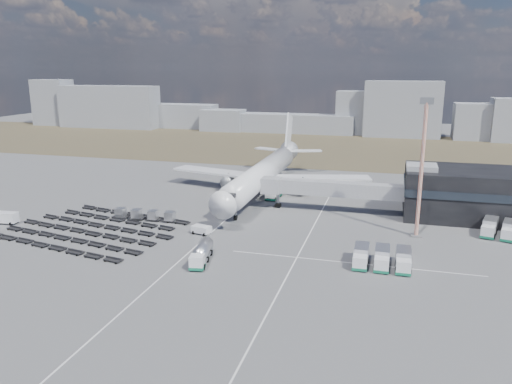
# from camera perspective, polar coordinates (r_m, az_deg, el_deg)

# --- Properties ---
(ground) EXTENTS (420.00, 420.00, 0.00)m
(ground) POSITION_cam_1_polar(r_m,az_deg,el_deg) (93.99, -4.02, -4.79)
(ground) COLOR #565659
(ground) RESTS_ON ground
(grass_strip) EXTENTS (420.00, 90.00, 0.01)m
(grass_strip) POSITION_cam_1_polar(r_m,az_deg,el_deg) (198.39, 6.62, 5.18)
(grass_strip) COLOR #443B29
(grass_strip) RESTS_ON ground
(lane_markings) EXTENTS (47.12, 110.00, 0.01)m
(lane_markings) POSITION_cam_1_polar(r_m,az_deg,el_deg) (94.10, 2.23, -4.74)
(lane_markings) COLOR silver
(lane_markings) RESTS_ON ground
(terminal) EXTENTS (30.40, 16.40, 11.00)m
(terminal) POSITION_cam_1_polar(r_m,az_deg,el_deg) (112.02, 24.17, -0.12)
(terminal) COLOR black
(terminal) RESTS_ON ground
(jet_bridge) EXTENTS (30.30, 3.80, 7.05)m
(jet_bridge) POSITION_cam_1_polar(r_m,az_deg,el_deg) (108.12, 7.55, 0.43)
(jet_bridge) COLOR #939399
(jet_bridge) RESTS_ON ground
(airliner) EXTENTS (51.59, 64.53, 17.62)m
(airliner) POSITION_cam_1_polar(r_m,az_deg,el_deg) (122.52, 0.97, 2.27)
(airliner) COLOR white
(airliner) RESTS_ON ground
(skyline) EXTENTS (304.73, 21.73, 24.57)m
(skyline) POSITION_cam_1_polar(r_m,az_deg,el_deg) (235.23, 8.64, 8.79)
(skyline) COLOR gray
(skyline) RESTS_ON ground
(fuel_tanker) EXTENTS (3.71, 9.12, 2.87)m
(fuel_tanker) POSITION_cam_1_polar(r_m,az_deg,el_deg) (80.79, -6.25, -6.97)
(fuel_tanker) COLOR white
(fuel_tanker) RESTS_ON ground
(pushback_tug) EXTENTS (3.88, 2.73, 1.56)m
(pushback_tug) POSITION_cam_1_polar(r_m,az_deg,el_deg) (94.03, -6.25, -4.33)
(pushback_tug) COLOR white
(pushback_tug) RESTS_ON ground
(utility_van) EXTENTS (4.59, 2.38, 2.35)m
(utility_van) POSITION_cam_1_polar(r_m,az_deg,el_deg) (111.14, -26.64, -2.67)
(utility_van) COLOR white
(utility_van) RESTS_ON ground
(catering_truck) EXTENTS (2.87, 6.23, 2.79)m
(catering_truck) POSITION_cam_1_polar(r_m,az_deg,el_deg) (118.35, 2.03, -0.08)
(catering_truck) COLOR white
(catering_truck) RESTS_ON ground
(service_trucks_near) EXTENTS (8.71, 6.58, 2.65)m
(service_trucks_near) POSITION_cam_1_polar(r_m,az_deg,el_deg) (80.81, 14.21, -7.33)
(service_trucks_near) COLOR white
(service_trucks_near) RESTS_ON ground
(service_trucks_far) EXTENTS (7.27, 8.05, 2.73)m
(service_trucks_far) POSITION_cam_1_polar(r_m,az_deg,el_deg) (102.30, 26.06, -3.79)
(service_trucks_far) COLOR white
(service_trucks_far) RESTS_ON ground
(uld_row) EXTENTS (13.92, 2.22, 1.92)m
(uld_row) POSITION_cam_1_polar(r_m,az_deg,el_deg) (104.17, -12.58, -2.55)
(uld_row) COLOR black
(uld_row) RESTS_ON ground
(baggage_dollies) EXTENTS (34.84, 28.34, 0.74)m
(baggage_dollies) POSITION_cam_1_polar(r_m,az_deg,el_deg) (100.43, -18.16, -4.01)
(baggage_dollies) COLOR black
(baggage_dollies) RESTS_ON ground
(floodlight_mast) EXTENTS (2.40, 1.95, 25.28)m
(floodlight_mast) POSITION_cam_1_polar(r_m,az_deg,el_deg) (93.92, 18.39, 2.51)
(floodlight_mast) COLOR #CC4720
(floodlight_mast) RESTS_ON ground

